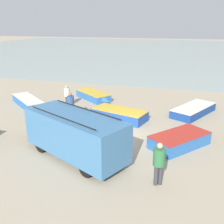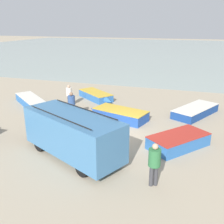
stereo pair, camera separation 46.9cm
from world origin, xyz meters
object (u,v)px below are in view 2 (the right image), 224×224
at_px(fishing_rowboat_1, 196,110).
at_px(fishing_rowboat_6, 118,114).
at_px(fisherman_2, 72,103).
at_px(fishing_rowboat_3, 30,100).
at_px(fisherman_0, 69,93).
at_px(fishing_rowboat_2, 96,96).
at_px(fisherman_3, 154,161).
at_px(fishing_rowboat_5, 180,140).
at_px(parked_van, 72,133).

bearing_deg(fishing_rowboat_1, fishing_rowboat_6, 144.81).
bearing_deg(fisherman_2, fishing_rowboat_6, -134.89).
bearing_deg(fishing_rowboat_3, fisherman_0, -131.90).
xyz_separation_m(fishing_rowboat_1, fisherman_0, (-9.36, -1.00, 0.71)).
relative_size(fishing_rowboat_2, fisherman_2, 2.13).
bearing_deg(fishing_rowboat_1, fisherman_3, -161.43).
height_order(fishing_rowboat_2, fishing_rowboat_6, fishing_rowboat_6).
bearing_deg(fishing_rowboat_3, fishing_rowboat_5, -160.23).
bearing_deg(fishing_rowboat_5, fisherman_2, 113.12).
bearing_deg(fisherman_3, fishing_rowboat_5, 140.68).
xyz_separation_m(fishing_rowboat_6, fisherman_2, (-3.00, -0.86, 0.75)).
distance_m(fishing_rowboat_5, fisherman_3, 4.02).
xyz_separation_m(fishing_rowboat_3, fisherman_3, (11.16, -7.86, 0.78)).
distance_m(fishing_rowboat_5, fishing_rowboat_6, 5.16).
height_order(fishing_rowboat_5, fishing_rowboat_6, fishing_rowboat_6).
bearing_deg(fisherman_2, parked_van, 146.02).
bearing_deg(fisherman_2, fisherman_0, -30.61).
xyz_separation_m(fishing_rowboat_6, fisherman_0, (-4.44, 1.59, 0.66)).
height_order(parked_van, fishing_rowboat_3, parked_van).
bearing_deg(fishing_rowboat_6, fisherman_0, -4.00).
bearing_deg(parked_van, fishing_rowboat_2, -49.25).
bearing_deg(parked_van, fisherman_2, -37.29).
bearing_deg(fishing_rowboat_2, fishing_rowboat_3, -109.33).
relative_size(fishing_rowboat_1, fishing_rowboat_3, 1.08).
relative_size(fishing_rowboat_1, fishing_rowboat_6, 1.06).
relative_size(parked_van, fishing_rowboat_5, 1.56).
relative_size(fishing_rowboat_2, fishing_rowboat_6, 0.87).
xyz_separation_m(fisherman_0, fisherman_3, (7.95, -8.42, 0.09)).
bearing_deg(fisherman_3, fishing_rowboat_3, -153.80).
distance_m(fishing_rowboat_6, fisherman_0, 4.76).
relative_size(fishing_rowboat_1, fisherman_2, 2.59).
xyz_separation_m(parked_van, fishing_rowboat_3, (-7.06, 6.64, -0.87)).
xyz_separation_m(fishing_rowboat_5, fisherman_3, (-0.73, -3.89, 0.75)).
height_order(fisherman_2, fisherman_3, fisherman_3).
bearing_deg(fishing_rowboat_2, fishing_rowboat_6, -14.51).
distance_m(fishing_rowboat_2, fishing_rowboat_5, 10.15).
bearing_deg(parked_van, fishing_rowboat_6, -70.22).
bearing_deg(fishing_rowboat_5, fishing_rowboat_6, 94.41).
bearing_deg(fisherman_2, fishing_rowboat_3, 6.87).
relative_size(parked_van, fishing_rowboat_6, 1.29).
distance_m(fishing_rowboat_3, fishing_rowboat_6, 7.72).
relative_size(parked_van, fishing_rowboat_3, 1.32).
height_order(fishing_rowboat_3, fisherman_2, fisherman_2).
height_order(parked_van, fisherman_0, parked_van).
distance_m(fishing_rowboat_3, fisherman_2, 5.08).
bearing_deg(fisherman_0, fishing_rowboat_5, 64.44).
bearing_deg(fisherman_2, fishing_rowboat_2, -59.03).
bearing_deg(fishing_rowboat_5, fishing_rowboat_3, 110.65).
bearing_deg(fishing_rowboat_5, fishing_rowboat_2, 85.97).
xyz_separation_m(parked_van, fisherman_0, (-3.85, 7.20, -0.17)).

